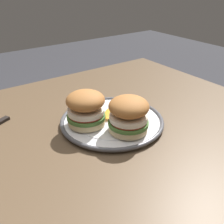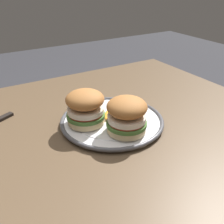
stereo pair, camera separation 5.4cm
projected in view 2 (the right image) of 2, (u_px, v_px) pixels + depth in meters
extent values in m
cube|color=brown|center=(96.00, 141.00, 0.73)|extent=(1.23, 1.01, 0.03)
cube|color=brown|center=(147.00, 130.00, 1.50)|extent=(0.06, 0.06, 0.74)
cylinder|color=white|center=(112.00, 122.00, 0.79)|extent=(0.29, 0.29, 0.01)
torus|color=#4C4C51|center=(112.00, 120.00, 0.79)|extent=(0.31, 0.31, 0.01)
cylinder|color=white|center=(112.00, 120.00, 0.78)|extent=(0.22, 0.22, 0.00)
cylinder|color=beige|center=(126.00, 128.00, 0.72)|extent=(0.11, 0.11, 0.02)
cylinder|color=#477033|center=(126.00, 123.00, 0.71)|extent=(0.11, 0.11, 0.01)
cylinder|color=#BC3828|center=(127.00, 121.00, 0.71)|extent=(0.10, 0.10, 0.01)
cylinder|color=silver|center=(127.00, 118.00, 0.70)|extent=(0.11, 0.11, 0.01)
ellipsoid|color=#A36633|center=(127.00, 107.00, 0.69)|extent=(0.15, 0.15, 0.05)
cylinder|color=beige|center=(86.00, 119.00, 0.76)|extent=(0.11, 0.11, 0.02)
cylinder|color=#477033|center=(86.00, 115.00, 0.75)|extent=(0.11, 0.11, 0.01)
cylinder|color=#BC3828|center=(86.00, 113.00, 0.75)|extent=(0.10, 0.10, 0.01)
cylinder|color=silver|center=(86.00, 110.00, 0.74)|extent=(0.11, 0.11, 0.01)
ellipsoid|color=#A36633|center=(85.00, 99.00, 0.73)|extent=(0.15, 0.15, 0.05)
torus|color=orange|center=(130.00, 109.00, 0.83)|extent=(0.08, 0.08, 0.01)
cylinder|color=#F4E5C6|center=(130.00, 110.00, 0.83)|extent=(0.03, 0.03, 0.00)
ellipsoid|color=orange|center=(109.00, 113.00, 0.80)|extent=(0.07, 0.07, 0.01)
cube|color=black|center=(0.00, 120.00, 0.80)|extent=(0.09, 0.06, 0.01)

